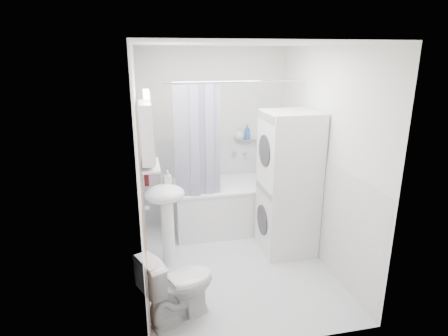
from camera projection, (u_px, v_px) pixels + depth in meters
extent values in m
plane|color=silver|center=(235.00, 262.00, 4.32)|extent=(2.60, 2.60, 0.00)
plane|color=silver|center=(213.00, 137.00, 5.18)|extent=(2.00, 0.00, 2.00)
plane|color=silver|center=(279.00, 211.00, 2.75)|extent=(2.00, 0.00, 2.00)
plane|color=silver|center=(140.00, 169.00, 3.76)|extent=(0.00, 2.60, 2.60)
plane|color=silver|center=(323.00, 157.00, 4.17)|extent=(0.00, 2.60, 2.60)
plane|color=white|center=(237.00, 44.00, 3.61)|extent=(2.60, 2.60, 0.00)
plane|color=white|center=(214.00, 178.00, 5.34)|extent=(1.98, 0.00, 1.98)
plane|color=white|center=(145.00, 223.00, 3.94)|extent=(0.00, 2.58, 2.58)
plane|color=white|center=(318.00, 207.00, 4.34)|extent=(0.00, 2.58, 2.58)
plane|color=brown|center=(144.00, 224.00, 3.00)|extent=(0.00, 2.00, 2.00)
cylinder|color=silver|center=(147.00, 208.00, 3.32)|extent=(0.04, 0.04, 0.04)
cube|color=white|center=(236.00, 206.00, 5.13)|extent=(1.67, 0.78, 0.61)
cube|color=white|center=(236.00, 184.00, 5.04)|extent=(1.69, 0.80, 0.03)
cube|color=silver|center=(236.00, 192.00, 5.07)|extent=(1.49, 0.60, 0.20)
cylinder|color=silver|center=(245.00, 153.00, 5.29)|extent=(0.04, 0.12, 0.04)
cylinder|color=silver|center=(245.00, 81.00, 4.32)|extent=(1.87, 0.02, 0.02)
cube|color=#131745|center=(179.00, 148.00, 4.38)|extent=(0.10, 0.02, 1.45)
cube|color=#131745|center=(187.00, 148.00, 4.40)|extent=(0.10, 0.02, 1.45)
cube|color=#131745|center=(194.00, 147.00, 4.42)|extent=(0.10, 0.02, 1.45)
cube|color=#131745|center=(202.00, 147.00, 4.44)|extent=(0.10, 0.02, 1.45)
cube|color=#131745|center=(209.00, 146.00, 4.45)|extent=(0.10, 0.02, 1.45)
cube|color=#131745|center=(217.00, 146.00, 4.47)|extent=(0.10, 0.02, 1.45)
ellipsoid|color=white|center=(164.00, 194.00, 4.06)|extent=(0.44, 0.37, 0.20)
cylinder|color=white|center=(168.00, 233.00, 4.20)|extent=(0.14, 0.14, 0.75)
cylinder|color=silver|center=(161.00, 180.00, 4.15)|extent=(0.03, 0.03, 0.14)
cylinder|color=silver|center=(161.00, 176.00, 4.09)|extent=(0.02, 0.10, 0.02)
cube|color=white|center=(147.00, 132.00, 3.77)|extent=(0.12, 0.50, 0.60)
cube|color=white|center=(153.00, 132.00, 3.78)|extent=(0.01, 0.47, 0.57)
cube|color=#FFEABF|center=(146.00, 94.00, 3.66)|extent=(0.06, 0.45, 0.06)
cube|color=silver|center=(151.00, 165.00, 3.88)|extent=(0.18, 0.54, 0.02)
cube|color=silver|center=(249.00, 140.00, 5.24)|extent=(0.22, 0.06, 0.02)
cube|color=#59181C|center=(145.00, 149.00, 4.07)|extent=(0.05, 0.32, 0.75)
cube|color=#59181C|center=(145.00, 117.00, 3.97)|extent=(0.03, 0.28, 0.08)
cylinder|color=silver|center=(141.00, 114.00, 3.95)|extent=(0.02, 0.04, 0.02)
cube|color=white|center=(286.00, 217.00, 4.50)|extent=(0.60, 0.60, 0.85)
cylinder|color=#2D2D33|center=(262.00, 220.00, 4.44)|extent=(0.02, 0.36, 0.36)
cube|color=gray|center=(263.00, 190.00, 4.33)|extent=(0.01, 0.54, 0.08)
cube|color=white|center=(290.00, 149.00, 4.25)|extent=(0.60, 0.60, 0.85)
cylinder|color=#2D2D33|center=(265.00, 151.00, 4.19)|extent=(0.02, 0.36, 0.36)
cube|color=gray|center=(266.00, 117.00, 4.08)|extent=(0.01, 0.54, 0.08)
imported|color=white|center=(178.00, 285.00, 3.33)|extent=(0.78, 0.62, 0.67)
imported|color=gray|center=(168.00, 182.00, 4.13)|extent=(0.08, 0.17, 0.08)
imported|color=gray|center=(151.00, 165.00, 3.72)|extent=(0.07, 0.18, 0.07)
imported|color=gray|center=(150.00, 156.00, 3.97)|extent=(0.10, 0.09, 0.10)
imported|color=gray|center=(239.00, 135.00, 5.19)|extent=(0.13, 0.17, 0.13)
imported|color=#2960A5|center=(247.00, 136.00, 5.22)|extent=(0.08, 0.21, 0.08)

